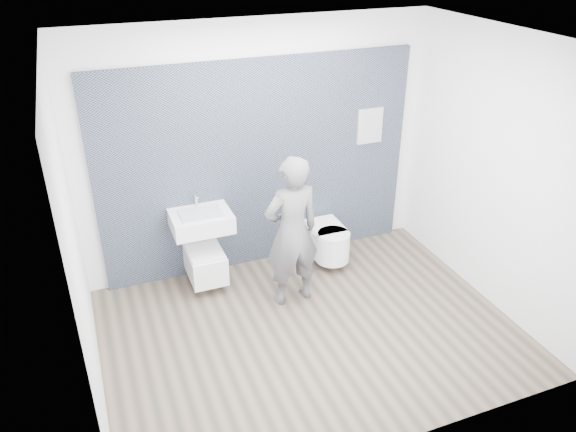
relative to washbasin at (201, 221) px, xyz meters
name	(u,v)px	position (x,y,z in m)	size (l,w,h in m)	color
ground	(310,330)	(0.76, -1.20, -0.80)	(4.00, 4.00, 0.00)	brown
room_shell	(314,170)	(0.76, -1.20, 0.94)	(4.00, 4.00, 4.00)	white
tile_wall	(262,258)	(0.76, 0.27, -0.80)	(3.60, 0.06, 2.40)	black
washbasin	(201,221)	(0.00, 0.00, 0.00)	(0.64, 0.48, 0.48)	white
toilet_square	(205,261)	(0.00, -0.04, -0.49)	(0.38, 0.56, 0.67)	white
toilet_rounded	(328,241)	(1.47, -0.10, -0.51)	(0.40, 0.67, 0.36)	white
info_placard	(362,239)	(2.11, 0.22, -0.80)	(0.31, 0.03, 0.42)	white
visitor	(292,232)	(0.79, -0.63, 0.03)	(0.60, 0.40, 1.65)	slate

